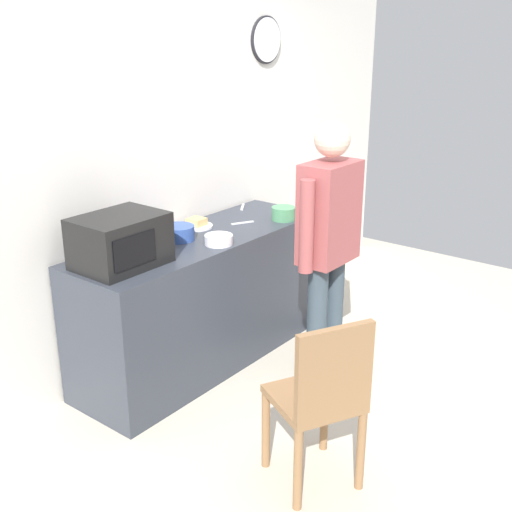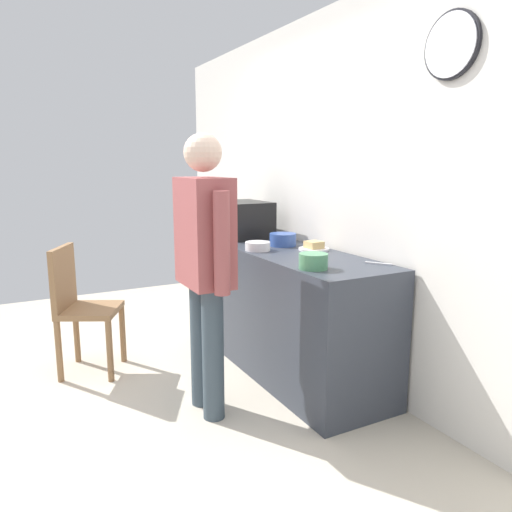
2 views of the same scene
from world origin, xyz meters
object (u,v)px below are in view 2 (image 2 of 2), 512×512
spoon_utensil (379,263)px  mixing_bowl (258,246)px  sandwich_plate (314,247)px  cereal_bowl (283,240)px  fork_utensil (313,258)px  salad_bowl (313,261)px  person_standing (205,256)px  wooden_chair (79,303)px  microwave (242,219)px

spoon_utensil → mixing_bowl: bearing=-150.5°
sandwich_plate → cereal_bowl: size_ratio=1.10×
sandwich_plate → fork_utensil: (0.27, -0.19, -0.02)m
fork_utensil → cereal_bowl: bearing=170.3°
sandwich_plate → salad_bowl: bearing=-34.9°
salad_bowl → person_standing: (-0.30, -0.57, 0.03)m
sandwich_plate → mixing_bowl: sandwich_plate is taller
salad_bowl → fork_utensil: 0.31m
sandwich_plate → mixing_bowl: 0.41m
sandwich_plate → spoon_utensil: size_ratio=1.30×
salad_bowl → mixing_bowl: 0.70m
cereal_bowl → spoon_utensil: cereal_bowl is taller
sandwich_plate → person_standing: bearing=-76.8°
sandwich_plate → fork_utensil: sandwich_plate is taller
sandwich_plate → wooden_chair: (-0.76, -1.52, -0.41)m
cereal_bowl → fork_utensil: cereal_bowl is taller
microwave → cereal_bowl: (0.55, 0.07, -0.10)m
person_standing → sandwich_plate: bearing=103.2°
microwave → salad_bowl: (1.34, -0.19, -0.10)m
spoon_utensil → salad_bowl: bearing=-99.6°
cereal_bowl → fork_utensil: (0.54, -0.09, -0.04)m
salad_bowl → wooden_chair: (-1.28, -1.16, -0.43)m
cereal_bowl → wooden_chair: size_ratio=0.21×
sandwich_plate → fork_utensil: bearing=-35.5°
sandwich_plate → spoon_utensil: sandwich_plate is taller
mixing_bowl → spoon_utensil: bearing=29.5°
microwave → salad_bowl: 1.36m
mixing_bowl → sandwich_plate: bearing=63.4°
microwave → fork_utensil: (1.09, -0.02, -0.15)m
spoon_utensil → person_standing: (-0.38, -1.01, 0.08)m
mixing_bowl → person_standing: (0.40, -0.57, 0.05)m
wooden_chair → mixing_bowl: bearing=63.5°
microwave → salad_bowl: bearing=-8.1°
salad_bowl → mixing_bowl: (-0.70, 0.00, -0.02)m
microwave → sandwich_plate: (0.82, 0.17, -0.13)m
fork_utensil → person_standing: (-0.05, -0.74, 0.08)m
cereal_bowl → person_standing: person_standing is taller
cereal_bowl → wooden_chair: bearing=-109.0°
person_standing → mixing_bowl: bearing=125.1°
salad_bowl → cereal_bowl: bearing=161.5°
spoon_utensil → wooden_chair: wooden_chair is taller
microwave → cereal_bowl: bearing=7.7°
mixing_bowl → cereal_bowl: bearing=108.6°
salad_bowl → wooden_chair: salad_bowl is taller
sandwich_plate → fork_utensil: 0.33m
microwave → wooden_chair: (0.06, -1.35, -0.53)m
microwave → mixing_bowl: 0.67m
mixing_bowl → microwave: bearing=163.4°
salad_bowl → microwave: bearing=171.9°
mixing_bowl → person_standing: bearing=-54.9°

